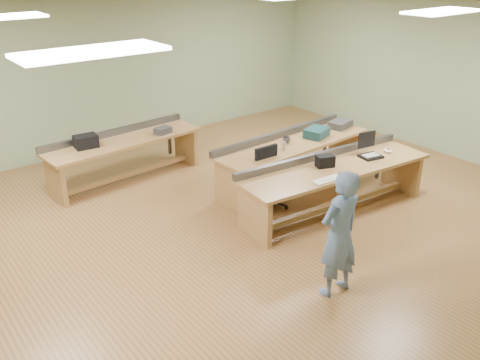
# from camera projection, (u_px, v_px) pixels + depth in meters

# --- Properties ---
(floor) EXTENTS (10.00, 10.00, 0.00)m
(floor) POSITION_uv_depth(u_px,v_px,m) (230.00, 216.00, 7.79)
(floor) COLOR #966338
(floor) RESTS_ON ground
(ceiling) EXTENTS (10.00, 10.00, 0.00)m
(ceiling) POSITION_uv_depth(u_px,v_px,m) (229.00, 12.00, 6.57)
(ceiling) COLOR silver
(ceiling) RESTS_ON wall_back
(wall_back) EXTENTS (10.00, 0.04, 3.00)m
(wall_back) POSITION_uv_depth(u_px,v_px,m) (109.00, 74.00, 10.06)
(wall_back) COLOR gray
(wall_back) RESTS_ON floor
(wall_right) EXTENTS (0.04, 8.00, 3.00)m
(wall_right) POSITION_uv_depth(u_px,v_px,m) (433.00, 75.00, 9.98)
(wall_right) COLOR gray
(wall_right) RESTS_ON floor
(fluor_panels) EXTENTS (6.20, 3.50, 0.03)m
(fluor_panels) POSITION_uv_depth(u_px,v_px,m) (229.00, 14.00, 6.58)
(fluor_panels) COLOR white
(fluor_panels) RESTS_ON ceiling
(workbench_front) EXTENTS (3.26, 1.14, 0.86)m
(workbench_front) POSITION_uv_depth(u_px,v_px,m) (334.00, 177.00, 7.76)
(workbench_front) COLOR #AB8848
(workbench_front) RESTS_ON floor
(workbench_mid) EXTENTS (3.09, 0.99, 0.86)m
(workbench_mid) POSITION_uv_depth(u_px,v_px,m) (292.00, 152.00, 8.73)
(workbench_mid) COLOR #AB8848
(workbench_mid) RESTS_ON floor
(workbench_back) EXTENTS (2.84, 0.96, 0.86)m
(workbench_back) POSITION_uv_depth(u_px,v_px,m) (124.00, 150.00, 8.87)
(workbench_back) COLOR #AB8848
(workbench_back) RESTS_ON floor
(person) EXTENTS (0.58, 0.39, 1.56)m
(person) POSITION_uv_depth(u_px,v_px,m) (339.00, 234.00, 5.76)
(person) COLOR #687CAA
(person) RESTS_ON floor
(laptop_base) EXTENTS (0.37, 0.32, 0.04)m
(laptop_base) POSITION_uv_depth(u_px,v_px,m) (371.00, 156.00, 8.00)
(laptop_base) COLOR black
(laptop_base) RESTS_ON workbench_front
(laptop_screen) EXTENTS (0.32, 0.08, 0.26)m
(laptop_screen) POSITION_uv_depth(u_px,v_px,m) (367.00, 140.00, 8.00)
(laptop_screen) COLOR black
(laptop_screen) RESTS_ON laptop_base
(keyboard) EXTENTS (0.48, 0.18, 0.03)m
(keyboard) POSITION_uv_depth(u_px,v_px,m) (328.00, 180.00, 7.18)
(keyboard) COLOR silver
(keyboard) RESTS_ON workbench_front
(trackball_mouse) EXTENTS (0.14, 0.16, 0.06)m
(trackball_mouse) POSITION_uv_depth(u_px,v_px,m) (388.00, 151.00, 8.19)
(trackball_mouse) COLOR white
(trackball_mouse) RESTS_ON workbench_front
(camera_bag) EXTENTS (0.31, 0.25, 0.18)m
(camera_bag) POSITION_uv_depth(u_px,v_px,m) (325.00, 161.00, 7.62)
(camera_bag) COLOR black
(camera_bag) RESTS_ON workbench_front
(task_chair) EXTENTS (0.51, 0.51, 0.94)m
(task_chair) POSITION_uv_depth(u_px,v_px,m) (272.00, 185.00, 8.03)
(task_chair) COLOR black
(task_chair) RESTS_ON floor
(parts_bin_teal) EXTENTS (0.52, 0.45, 0.15)m
(parts_bin_teal) POSITION_uv_depth(u_px,v_px,m) (317.00, 133.00, 8.87)
(parts_bin_teal) COLOR #13393E
(parts_bin_teal) RESTS_ON workbench_mid
(parts_bin_grey) EXTENTS (0.51, 0.39, 0.13)m
(parts_bin_grey) POSITION_uv_depth(u_px,v_px,m) (340.00, 124.00, 9.36)
(parts_bin_grey) COLOR #353537
(parts_bin_grey) RESTS_ON workbench_mid
(mug) EXTENTS (0.14, 0.14, 0.10)m
(mug) POSITION_uv_depth(u_px,v_px,m) (287.00, 140.00, 8.59)
(mug) COLOR #353537
(mug) RESTS_ON workbench_mid
(drinks_can) EXTENTS (0.09, 0.09, 0.13)m
(drinks_can) POSITION_uv_depth(u_px,v_px,m) (284.00, 146.00, 8.30)
(drinks_can) COLOR #B8B8BC
(drinks_can) RESTS_ON workbench_mid
(storage_box_back) EXTENTS (0.39, 0.29, 0.21)m
(storage_box_back) POSITION_uv_depth(u_px,v_px,m) (86.00, 141.00, 8.37)
(storage_box_back) COLOR black
(storage_box_back) RESTS_ON workbench_back
(tray_back) EXTENTS (0.31, 0.26, 0.11)m
(tray_back) POSITION_uv_depth(u_px,v_px,m) (163.00, 130.00, 9.05)
(tray_back) COLOR #353537
(tray_back) RESTS_ON workbench_back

